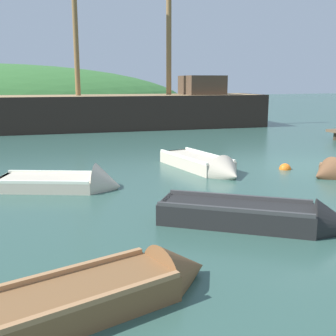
# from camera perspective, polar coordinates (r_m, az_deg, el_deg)

# --- Properties ---
(ground_plane) EXTENTS (120.00, 120.00, 0.00)m
(ground_plane) POSITION_cam_1_polar(r_m,az_deg,el_deg) (14.16, 18.76, 0.17)
(ground_plane) COLOR #33564C
(sailing_ship) EXTENTS (18.60, 5.76, 11.77)m
(sailing_ship) POSITION_cam_1_polar(r_m,az_deg,el_deg) (24.59, -4.90, 7.08)
(sailing_ship) COLOR black
(sailing_ship) RESTS_ON ground
(rowboat_center) EXTENTS (3.39, 3.02, 0.94)m
(rowboat_center) POSITION_cam_1_polar(r_m,az_deg,el_deg) (8.13, 12.59, -6.79)
(rowboat_center) COLOR black
(rowboat_center) RESTS_ON ground
(rowboat_far) EXTENTS (3.34, 2.45, 1.17)m
(rowboat_far) POSITION_cam_1_polar(r_m,az_deg,el_deg) (10.95, -13.07, -2.33)
(rowboat_far) COLOR beige
(rowboat_far) RESTS_ON ground
(rowboat_portside) EXTENTS (3.87, 1.67, 0.92)m
(rowboat_portside) POSITION_cam_1_polar(r_m,az_deg,el_deg) (5.37, -9.94, -17.13)
(rowboat_portside) COLOR brown
(rowboat_portside) RESTS_ON ground
(rowboat_outer_right) EXTENTS (1.34, 3.58, 1.00)m
(rowboat_outer_right) POSITION_cam_1_polar(r_m,az_deg,el_deg) (12.84, 5.03, 0.19)
(rowboat_outer_right) COLOR beige
(rowboat_outer_right) RESTS_ON ground
(buoy_orange) EXTENTS (0.37, 0.37, 0.37)m
(buoy_orange) POSITION_cam_1_polar(r_m,az_deg,el_deg) (13.51, 15.59, -0.17)
(buoy_orange) COLOR orange
(buoy_orange) RESTS_ON ground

